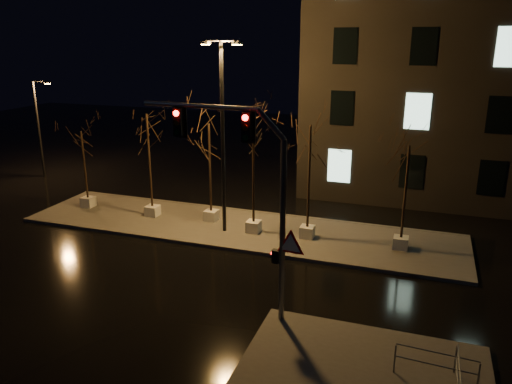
% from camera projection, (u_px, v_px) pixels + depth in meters
% --- Properties ---
extents(ground, '(90.00, 90.00, 0.00)m').
position_uv_depth(ground, '(182.00, 282.00, 19.64)').
color(ground, black).
rests_on(ground, ground).
extents(median, '(22.00, 5.00, 0.15)m').
position_uv_depth(median, '(237.00, 228.00, 25.04)').
color(median, '#4C4943').
rests_on(median, ground).
extents(sidewalk_corner, '(7.00, 5.00, 0.15)m').
position_uv_depth(sidewalk_corner, '(363.00, 375.00, 14.12)').
color(sidewalk_corner, '#4C4943').
rests_on(sidewalk_corner, ground).
extents(tree_0, '(1.80, 1.80, 4.38)m').
position_uv_depth(tree_0, '(83.00, 149.00, 27.04)').
color(tree_0, silver).
rests_on(tree_0, median).
extents(tree_1, '(1.80, 1.80, 5.56)m').
position_uv_depth(tree_1, '(148.00, 138.00, 25.34)').
color(tree_1, silver).
rests_on(tree_1, median).
extents(tree_2, '(1.80, 1.80, 5.18)m').
position_uv_depth(tree_2, '(209.00, 146.00, 24.73)').
color(tree_2, silver).
rests_on(tree_2, median).
extents(tree_3, '(1.80, 1.80, 6.01)m').
position_uv_depth(tree_3, '(253.00, 140.00, 23.03)').
color(tree_3, silver).
rests_on(tree_3, median).
extents(tree_4, '(1.80, 1.80, 5.51)m').
position_uv_depth(tree_4, '(310.00, 151.00, 22.48)').
color(tree_4, silver).
rests_on(tree_4, median).
extents(tree_5, '(1.80, 1.80, 4.83)m').
position_uv_depth(tree_5, '(407.00, 170.00, 21.36)').
color(tree_5, silver).
rests_on(tree_5, median).
extents(traffic_signal_mast, '(5.77, 0.54, 7.06)m').
position_uv_depth(traffic_signal_mast, '(249.00, 183.00, 15.89)').
color(traffic_signal_mast, '#595B60').
rests_on(traffic_signal_mast, sidewalk_corner).
extents(streetlight_main, '(2.22, 0.88, 9.00)m').
position_uv_depth(streetlight_main, '(223.00, 126.00, 23.00)').
color(streetlight_main, black).
rests_on(streetlight_main, median).
extents(streetlight_far, '(1.26, 0.54, 6.53)m').
position_uv_depth(streetlight_far, '(40.00, 125.00, 33.66)').
color(streetlight_far, black).
rests_on(streetlight_far, ground).
extents(guard_rail_a, '(2.21, 0.18, 0.95)m').
position_uv_depth(guard_rail_a, '(436.00, 362.00, 13.55)').
color(guard_rail_a, '#595B60').
rests_on(guard_rail_a, sidewalk_corner).
extents(guard_rail_b, '(0.07, 2.03, 0.96)m').
position_uv_depth(guard_rail_b, '(458.00, 375.00, 13.04)').
color(guard_rail_b, '#595B60').
rests_on(guard_rail_b, sidewalk_corner).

